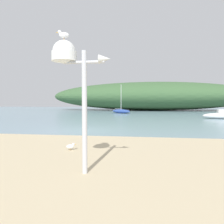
{
  "coord_description": "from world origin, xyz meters",
  "views": [
    {
      "loc": [
        3.85,
        -13.66,
        1.88
      ],
      "look_at": [
        1.05,
        5.49,
        0.94
      ],
      "focal_mm": 34.24,
      "sensor_mm": 36.0,
      "label": 1
    }
  ],
  "objects_px": {
    "motorboat_mid_channel": "(221,115)",
    "sailboat_near_shore": "(121,111)",
    "seagull_mid_strand": "(71,146)",
    "seagull_on_radar": "(63,34)",
    "mast_structure": "(69,62)"
  },
  "relations": [
    {
      "from": "motorboat_mid_channel",
      "to": "mast_structure",
      "type": "bearing_deg",
      "value": -116.82
    },
    {
      "from": "mast_structure",
      "to": "sailboat_near_shore",
      "type": "xyz_separation_m",
      "value": [
        -1.87,
        29.76,
        -2.44
      ]
    },
    {
      "from": "sailboat_near_shore",
      "to": "seagull_mid_strand",
      "type": "relative_size",
      "value": 13.14
    },
    {
      "from": "mast_structure",
      "to": "sailboat_near_shore",
      "type": "distance_m",
      "value": 29.92
    },
    {
      "from": "motorboat_mid_channel",
      "to": "sailboat_near_shore",
      "type": "bearing_deg",
      "value": 141.3
    },
    {
      "from": "seagull_on_radar",
      "to": "motorboat_mid_channel",
      "type": "height_order",
      "value": "seagull_on_radar"
    },
    {
      "from": "seagull_on_radar",
      "to": "sailboat_near_shore",
      "type": "bearing_deg",
      "value": 93.34
    },
    {
      "from": "sailboat_near_shore",
      "to": "seagull_mid_strand",
      "type": "bearing_deg",
      "value": -87.71
    },
    {
      "from": "seagull_on_radar",
      "to": "sailboat_near_shore",
      "type": "relative_size",
      "value": 0.07
    },
    {
      "from": "motorboat_mid_channel",
      "to": "sailboat_near_shore",
      "type": "xyz_separation_m",
      "value": [
        -12.04,
        9.65,
        -0.06
      ]
    },
    {
      "from": "sailboat_near_shore",
      "to": "seagull_on_radar",
      "type": "bearing_deg",
      "value": -86.66
    },
    {
      "from": "mast_structure",
      "to": "seagull_mid_strand",
      "type": "distance_m",
      "value": 3.41
    },
    {
      "from": "sailboat_near_shore",
      "to": "seagull_mid_strand",
      "type": "distance_m",
      "value": 27.54
    },
    {
      "from": "seagull_on_radar",
      "to": "motorboat_mid_channel",
      "type": "bearing_deg",
      "value": 62.89
    },
    {
      "from": "mast_structure",
      "to": "motorboat_mid_channel",
      "type": "height_order",
      "value": "mast_structure"
    }
  ]
}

